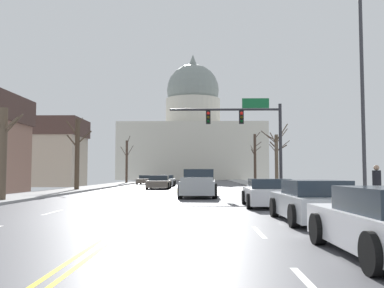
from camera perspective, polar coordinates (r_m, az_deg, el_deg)
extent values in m
cube|color=#4E4E53|center=(14.46, -7.08, -9.76)|extent=(14.00, 180.00, 0.06)
cube|color=yellow|center=(14.47, -7.55, -9.62)|extent=(0.10, 176.40, 0.00)
cube|color=yellow|center=(14.44, -6.60, -9.65)|extent=(0.10, 176.40, 0.00)
cube|color=silver|center=(6.08, 15.47, -17.66)|extent=(0.12, 2.20, 0.00)
cube|color=silver|center=(11.12, 8.80, -11.38)|extent=(0.12, 2.20, 0.00)
cube|color=silver|center=(16.26, 6.39, -8.99)|extent=(0.12, 2.20, 0.00)
cube|color=silver|center=(21.43, 5.16, -7.75)|extent=(0.12, 2.20, 0.00)
cube|color=silver|center=(26.61, 4.41, -6.99)|extent=(0.12, 2.20, 0.00)
cube|color=silver|center=(31.79, 3.90, -6.48)|extent=(0.12, 2.20, 0.00)
cube|color=silver|center=(36.98, 3.54, -6.11)|extent=(0.12, 2.20, 0.00)
cube|color=silver|center=(42.18, 3.27, -5.83)|extent=(0.12, 2.20, 0.00)
cube|color=silver|center=(47.37, 3.06, -5.61)|extent=(0.12, 2.20, 0.00)
cube|color=silver|center=(52.57, 2.88, -5.44)|extent=(0.12, 2.20, 0.00)
cube|color=silver|center=(57.76, 2.74, -5.29)|extent=(0.12, 2.20, 0.00)
cube|color=silver|center=(62.96, 2.63, -5.18)|extent=(0.12, 2.20, 0.00)
cube|color=silver|center=(68.16, 2.53, -5.07)|extent=(0.12, 2.20, 0.00)
cube|color=silver|center=(73.36, 2.44, -4.99)|extent=(0.12, 2.20, 0.00)
cube|color=silver|center=(78.55, 2.37, -4.91)|extent=(0.12, 2.20, 0.00)
cube|color=silver|center=(17.13, -17.91, -8.57)|extent=(0.12, 2.20, 0.00)
cube|color=silver|center=(22.10, -13.44, -7.54)|extent=(0.12, 2.20, 0.00)
cube|color=silver|center=(27.15, -10.62, -6.87)|extent=(0.12, 2.20, 0.00)
cube|color=silver|center=(32.25, -8.70, -6.41)|extent=(0.12, 2.20, 0.00)
cube|color=silver|center=(37.38, -7.31, -6.06)|extent=(0.12, 2.20, 0.00)
cube|color=silver|center=(42.52, -6.25, -5.80)|extent=(0.12, 2.20, 0.00)
cube|color=silver|center=(47.68, -5.42, -5.59)|extent=(0.12, 2.20, 0.00)
cube|color=silver|center=(52.84, -4.76, -5.42)|extent=(0.12, 2.20, 0.00)
cube|color=silver|center=(58.02, -4.21, -5.28)|extent=(0.12, 2.20, 0.00)
cube|color=silver|center=(63.19, -3.76, -5.17)|extent=(0.12, 2.20, 0.00)
cube|color=silver|center=(68.37, -3.37, -5.07)|extent=(0.12, 2.20, 0.00)
cube|color=silver|center=(73.56, -3.04, -4.98)|extent=(0.12, 2.20, 0.00)
cube|color=silver|center=(78.74, -2.75, -4.91)|extent=(0.12, 2.20, 0.00)
cylinder|color=#28282D|center=(30.87, 11.62, -0.47)|extent=(0.22, 0.22, 6.21)
cylinder|color=#28282D|center=(30.69, 4.34, 4.55)|extent=(7.80, 0.16, 0.16)
cube|color=black|center=(30.70, 6.53, 3.51)|extent=(0.32, 0.28, 0.92)
sphere|color=red|center=(30.58, 6.56, 4.07)|extent=(0.22, 0.22, 0.22)
sphere|color=#332B05|center=(30.54, 6.56, 3.55)|extent=(0.22, 0.22, 0.22)
sphere|color=black|center=(30.51, 6.56, 3.03)|extent=(0.22, 0.22, 0.22)
cube|color=black|center=(30.58, 2.15, 3.52)|extent=(0.32, 0.28, 0.92)
sphere|color=red|center=(30.46, 2.16, 4.08)|extent=(0.22, 0.22, 0.22)
sphere|color=#332B05|center=(30.42, 2.16, 3.56)|extent=(0.22, 0.22, 0.22)
sphere|color=black|center=(30.39, 2.16, 3.03)|extent=(0.22, 0.22, 0.22)
cube|color=#146033|center=(30.97, 8.39, 5.35)|extent=(1.90, 0.06, 0.70)
cylinder|color=#333338|center=(17.76, 21.59, 6.40)|extent=(0.14, 0.14, 8.81)
cube|color=beige|center=(98.67, 0.12, -1.16)|extent=(31.69, 19.72, 12.20)
cylinder|color=beige|center=(99.53, 0.12, 4.15)|extent=(12.48, 12.48, 6.23)
sphere|color=gray|center=(100.38, 0.12, 7.10)|extent=(12.01, 12.01, 12.01)
cone|color=gray|center=(102.00, 0.12, 11.07)|extent=(1.80, 1.80, 2.40)
cube|color=#ADB2B7|center=(26.44, 0.88, -5.70)|extent=(2.16, 5.53, 0.79)
cube|color=#1E2833|center=(27.19, 0.95, -4.08)|extent=(1.88, 1.92, 0.70)
cube|color=#ADB2B7|center=(23.76, 0.61, -4.70)|extent=(1.82, 0.16, 0.22)
cylinder|color=black|center=(28.14, -1.00, -6.02)|extent=(0.31, 0.81, 0.80)
cylinder|color=black|center=(28.06, 3.05, -6.02)|extent=(0.31, 0.81, 0.80)
cylinder|color=black|center=(24.87, -1.56, -6.31)|extent=(0.31, 0.81, 0.80)
cylinder|color=black|center=(24.79, 3.02, -6.31)|extent=(0.31, 0.81, 0.80)
cube|color=silver|center=(19.30, 10.01, -6.71)|extent=(1.97, 4.45, 0.65)
cube|color=#232D38|center=(18.93, 10.12, -5.16)|extent=(1.69, 1.90, 0.41)
cylinder|color=black|center=(20.58, 6.92, -7.02)|extent=(0.23, 0.64, 0.64)
cylinder|color=black|center=(20.80, 12.10, -6.93)|extent=(0.23, 0.64, 0.64)
cylinder|color=black|center=(17.85, 7.58, -7.50)|extent=(0.23, 0.64, 0.64)
cylinder|color=black|center=(18.11, 13.53, -7.38)|extent=(0.23, 0.64, 0.64)
cube|color=#9EA3A8|center=(13.64, 15.58, -7.84)|extent=(1.84, 4.61, 0.65)
cube|color=#232D38|center=(13.29, 15.92, -5.57)|extent=(1.59, 2.24, 0.45)
cylinder|color=black|center=(14.84, 10.81, -8.22)|extent=(0.23, 0.64, 0.64)
cylinder|color=black|center=(15.25, 17.41, -7.99)|extent=(0.23, 0.64, 0.64)
cylinder|color=black|center=(12.07, 13.29, -9.20)|extent=(0.23, 0.64, 0.64)
cylinder|color=black|center=(12.58, 21.24, -8.83)|extent=(0.23, 0.64, 0.64)
cylinder|color=black|center=(9.41, 16.30, -10.70)|extent=(0.23, 0.64, 0.64)
cylinder|color=black|center=(6.85, 22.88, -13.20)|extent=(0.23, 0.64, 0.64)
cube|color=#6B6056|center=(40.33, -4.37, -5.26)|extent=(1.91, 4.70, 0.61)
cube|color=#232D38|center=(40.43, -4.35, -4.48)|extent=(1.68, 2.15, 0.48)
cylinder|color=black|center=(38.81, -3.18, -5.54)|extent=(0.22, 0.64, 0.64)
cylinder|color=black|center=(38.99, -5.97, -5.51)|extent=(0.22, 0.64, 0.64)
cylinder|color=black|center=(41.71, -2.88, -5.42)|extent=(0.22, 0.64, 0.64)
cylinder|color=black|center=(41.88, -5.48, -5.40)|extent=(0.22, 0.64, 0.64)
cube|color=#9EA3A8|center=(48.58, -3.44, -4.98)|extent=(1.83, 4.50, 0.68)
cube|color=#232D38|center=(48.97, -3.40, -4.34)|extent=(1.60, 2.19, 0.40)
cylinder|color=black|center=(47.14, -2.48, -5.24)|extent=(0.23, 0.64, 0.64)
cylinder|color=black|center=(47.27, -4.65, -5.23)|extent=(0.23, 0.64, 0.64)
cylinder|color=black|center=(49.91, -2.29, -5.16)|extent=(0.23, 0.64, 0.64)
cylinder|color=black|center=(50.04, -4.35, -5.15)|extent=(0.23, 0.64, 0.64)
cube|color=#6B6056|center=(57.45, -6.10, -4.85)|extent=(1.97, 4.73, 0.56)
cube|color=#232D38|center=(57.79, -6.04, -4.34)|extent=(1.70, 2.06, 0.46)
cylinder|color=black|center=(55.88, -5.36, -5.01)|extent=(0.23, 0.64, 0.64)
cylinder|color=black|center=(56.17, -7.27, -4.99)|extent=(0.23, 0.64, 0.64)
cylinder|color=black|center=(58.77, -4.98, -4.95)|extent=(0.23, 0.64, 0.64)
cylinder|color=black|center=(59.04, -6.80, -4.93)|extent=(0.23, 0.64, 0.64)
cube|color=#B2A38E|center=(51.30, -21.35, -2.15)|extent=(12.60, 6.18, 5.50)
cube|color=#47332D|center=(51.53, -21.25, 1.99)|extent=(13.11, 6.43, 1.96)
cylinder|color=#423328|center=(40.37, 11.04, -2.27)|extent=(0.24, 0.24, 4.78)
cylinder|color=#423328|center=(40.17, 10.06, 0.92)|extent=(1.48, 0.50, 1.16)
cylinder|color=#423328|center=(41.21, 10.60, -0.53)|extent=(0.40, 1.70, 0.87)
cylinder|color=#423328|center=(40.85, 11.90, -0.25)|extent=(1.44, 0.68, 1.10)
cylinder|color=#423328|center=(40.17, 11.71, -0.56)|extent=(0.97, 0.76, 0.65)
cylinder|color=#423328|center=(40.03, 10.65, -0.13)|extent=(0.77, 0.84, 0.61)
cylinder|color=#423328|center=(40.57, 10.30, 0.88)|extent=(1.02, 0.42, 0.70)
cylinder|color=#4C3D2D|center=(36.46, -14.92, -1.26)|extent=(0.38, 0.38, 5.78)
cylinder|color=#4C3D2D|center=(37.02, -14.55, 2.75)|extent=(0.25, 0.85, 0.94)
cylinder|color=#4C3D2D|center=(36.24, -15.53, 0.34)|extent=(0.75, 0.90, 1.04)
cylinder|color=#4C3D2D|center=(36.41, -14.02, 0.86)|extent=(1.20, 0.15, 1.14)
cylinder|color=#4C3D2D|center=(37.11, -15.57, 1.98)|extent=(1.28, 0.83, 1.42)
cylinder|color=brown|center=(35.06, 11.12, -2.35)|extent=(0.26, 0.26, 4.40)
cylinder|color=brown|center=(34.79, 10.69, 0.72)|extent=(0.70, 0.73, 0.93)
cylinder|color=brown|center=(35.54, 11.79, 1.05)|extent=(1.07, 0.65, 1.26)
cylinder|color=brown|center=(35.52, 11.80, 1.48)|extent=(1.09, 0.59, 1.51)
cylinder|color=brown|center=(34.69, 11.45, 0.96)|extent=(0.40, 1.09, 0.60)
cylinder|color=brown|center=(23.55, -23.72, -1.15)|extent=(0.39, 0.39, 4.61)
cylinder|color=brown|center=(23.30, -22.56, 2.34)|extent=(1.16, 0.38, 1.09)
cylinder|color=brown|center=(23.27, -22.83, 2.45)|extent=(1.01, 0.57, 0.69)
cylinder|color=#423328|center=(55.70, 8.32, -1.93)|extent=(0.34, 0.34, 6.30)
cylinder|color=#423328|center=(56.33, 8.63, 1.13)|extent=(0.89, 0.93, 0.93)
cylinder|color=#423328|center=(55.41, 8.09, -1.14)|extent=(0.64, 0.74, 0.92)
cylinder|color=#423328|center=(55.92, 8.04, -0.73)|extent=(0.56, 0.47, 1.05)
cylinder|color=#423328|center=(55.90, 8.70, -0.67)|extent=(0.87, 0.28, 0.71)
cylinder|color=#423328|center=(55.72, 8.72, -0.04)|extent=(0.87, 0.35, 0.67)
cylinder|color=#423328|center=(60.29, -8.62, -2.30)|extent=(0.32, 0.32, 5.82)
cylinder|color=#423328|center=(60.68, -8.20, -0.93)|extent=(0.85, 0.90, 1.65)
cylinder|color=#423328|center=(60.26, -9.01, -1.02)|extent=(0.89, 0.40, 1.43)
cylinder|color=#423328|center=(59.56, -8.63, -1.27)|extent=(0.34, 1.57, 0.93)
cylinder|color=#423328|center=(60.89, -8.40, 0.46)|extent=(0.35, 1.06, 1.37)
cylinder|color=#33333D|center=(18.97, 23.00, -6.36)|extent=(0.16, 0.16, 0.79)
cylinder|color=#33333D|center=(19.04, 23.52, -6.34)|extent=(0.16, 0.16, 0.79)
cylinder|color=black|center=(18.98, 23.21, -4.25)|extent=(0.34, 0.34, 0.68)
sphere|color=#A37F66|center=(18.98, 23.17, -2.89)|extent=(0.22, 0.22, 0.22)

